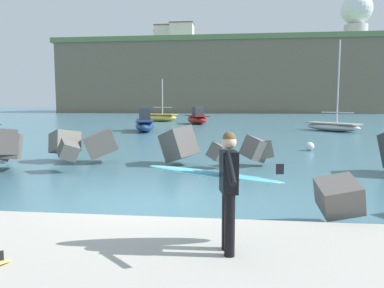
# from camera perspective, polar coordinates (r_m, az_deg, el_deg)

# --- Properties ---
(ground_plane) EXTENTS (400.00, 400.00, 0.00)m
(ground_plane) POSITION_cam_1_polar(r_m,az_deg,el_deg) (9.23, -6.46, -8.94)
(ground_plane) COLOR #42707F
(walkway_path) EXTENTS (48.00, 4.40, 0.24)m
(walkway_path) POSITION_cam_1_polar(r_m,az_deg,el_deg) (5.59, -16.18, -18.25)
(walkway_path) COLOR #B2ADA3
(walkway_path) RESTS_ON ground
(breakwater_jetty) EXTENTS (31.59, 8.38, 1.66)m
(breakwater_jetty) POSITION_cam_1_polar(r_m,az_deg,el_deg) (13.65, -15.13, -0.57)
(breakwater_jetty) COLOR #605B56
(breakwater_jetty) RESTS_ON ground
(surfer_with_board) EXTENTS (2.12, 1.32, 1.78)m
(surfer_with_board) POSITION_cam_1_polar(r_m,az_deg,el_deg) (5.49, 5.08, -5.72)
(surfer_with_board) COLOR black
(surfer_with_board) RESTS_ON walkway_path
(boat_near_left) EXTENTS (3.49, 4.89, 2.00)m
(boat_near_left) POSITION_cam_1_polar(r_m,az_deg,el_deg) (42.95, 0.77, 3.95)
(boat_near_left) COLOR maroon
(boat_near_left) RESTS_ON ground
(boat_near_centre) EXTENTS (4.54, 4.99, 7.64)m
(boat_near_centre) POSITION_cam_1_polar(r_m,az_deg,el_deg) (34.30, 20.70, 2.60)
(boat_near_centre) COLOR beige
(boat_near_centre) RESTS_ON ground
(boat_near_right) EXTENTS (2.74, 5.40, 2.07)m
(boat_near_right) POSITION_cam_1_polar(r_m,az_deg,el_deg) (32.18, -7.22, 3.13)
(boat_near_right) COLOR navy
(boat_near_right) RESTS_ON ground
(boat_mid_left) EXTENTS (5.07, 3.30, 5.51)m
(boat_mid_left) POSITION_cam_1_polar(r_m,az_deg,el_deg) (49.24, -4.88, 4.07)
(boat_mid_left) COLOR #EAC64C
(boat_mid_left) RESTS_ON ground
(mooring_buoy_inner) EXTENTS (0.44, 0.44, 0.44)m
(mooring_buoy_inner) POSITION_cam_1_polar(r_m,az_deg,el_deg) (19.88, 17.56, -0.35)
(mooring_buoy_inner) COLOR silver
(mooring_buoy_inner) RESTS_ON ground
(headland_bluff) EXTENTS (79.50, 30.71, 18.01)m
(headland_bluff) POSITION_cam_1_polar(r_m,az_deg,el_deg) (102.60, 4.06, 9.97)
(headland_bluff) COLOR #756651
(headland_bluff) RESTS_ON ground
(radar_dome) EXTENTS (7.37, 7.37, 10.60)m
(radar_dome) POSITION_cam_1_polar(r_m,az_deg,el_deg) (103.43, 23.83, 17.76)
(radar_dome) COLOR silver
(radar_dome) RESTS_ON headland_bluff
(station_building_west) EXTENTS (5.04, 5.43, 5.13)m
(station_building_west) POSITION_cam_1_polar(r_m,az_deg,el_deg) (105.41, -4.18, 16.20)
(station_building_west) COLOR silver
(station_building_west) RESTS_ON headland_bluff
(station_building_central) EXTENTS (6.29, 4.78, 5.25)m
(station_building_central) POSITION_cam_1_polar(r_m,az_deg,el_deg) (102.37, -1.54, 16.55)
(station_building_central) COLOR silver
(station_building_central) RESTS_ON headland_bluff
(station_building_east) EXTENTS (6.14, 4.34, 4.95)m
(station_building_east) POSITION_cam_1_polar(r_m,az_deg,el_deg) (111.83, -4.12, 15.58)
(station_building_east) COLOR silver
(station_building_east) RESTS_ON headland_bluff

